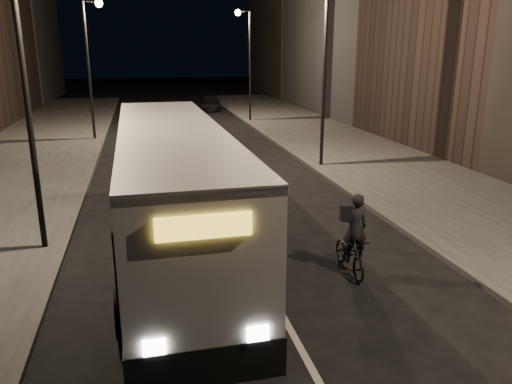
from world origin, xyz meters
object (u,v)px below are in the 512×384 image
streetlight_right_far (246,51)px  car_near (214,137)px  streetlight_right_mid (319,53)px  streetlight_left_near (32,56)px  streetlight_left_far (92,51)px  car_mid (155,124)px  city_bus (173,183)px  car_far (210,102)px  cyclist_on_bicycle (351,246)px

streetlight_right_far → car_near: 11.70m
streetlight_right_far → streetlight_right_mid: bearing=-90.0°
streetlight_left_near → streetlight_left_far: bearing=90.0°
streetlight_right_far → streetlight_left_near: same height
streetlight_left_near → streetlight_right_mid: bearing=36.9°
streetlight_right_mid → car_near: bearing=123.6°
streetlight_left_near → streetlight_left_far: same height
car_near → car_mid: size_ratio=0.89×
streetlight_right_far → streetlight_left_near: (-10.66, -24.00, 0.00)m
streetlight_right_mid → city_bus: streetlight_right_mid is taller
streetlight_left_near → city_bus: (3.36, -0.43, -3.46)m
car_near → streetlight_right_mid: bearing=-50.5°
city_bus → car_near: bearing=76.6°
streetlight_right_far → city_bus: bearing=-106.6°
streetlight_right_far → streetlight_left_far: (-10.66, -6.00, 0.00)m
streetlight_left_far → car_far: bearing=58.3°
streetlight_left_near → cyclist_on_bicycle: streetlight_left_near is taller
car_near → cyclist_on_bicycle: bearing=-80.8°
streetlight_left_far → cyclist_on_bicycle: size_ratio=3.77×
streetlight_right_mid → car_far: size_ratio=1.71×
cyclist_on_bicycle → streetlight_left_far: bearing=111.7°
car_near → city_bus: bearing=-96.7°
streetlight_right_mid → city_bus: size_ratio=0.62×
city_bus → car_mid: (0.10, 19.98, -1.21)m
cyclist_on_bicycle → car_near: bearing=95.3°
streetlight_right_mid → car_mid: (-7.20, 11.56, -4.67)m
car_near → car_far: size_ratio=0.79×
streetlight_right_mid → car_far: bearing=94.1°
streetlight_right_far → cyclist_on_bicycle: bearing=-96.4°
city_bus → cyclist_on_bicycle: 5.23m
streetlight_right_mid → city_bus: (-7.30, -8.43, -3.46)m
cyclist_on_bicycle → car_mid: (-4.17, 22.76, -0.03)m
streetlight_right_mid → streetlight_left_near: size_ratio=1.00×
car_far → car_mid: bearing=-106.6°
streetlight_right_far → car_mid: size_ratio=1.94×
streetlight_right_mid → streetlight_right_far: 16.00m
car_mid → streetlight_left_near: bearing=80.5°
car_mid → streetlight_left_far: bearing=24.8°
car_near → car_mid: 6.31m
streetlight_right_mid → streetlight_left_far: (-10.66, 10.00, 0.00)m
streetlight_right_mid → car_far: 24.95m
car_mid → car_far: size_ratio=0.89×
streetlight_left_near → car_far: size_ratio=1.71×
city_bus → cyclist_on_bicycle: bearing=-33.9°
city_bus → car_near: size_ratio=3.50×
streetlight_right_far → streetlight_left_far: bearing=-150.6°
streetlight_right_far → streetlight_left_near: 26.26m
streetlight_left_near → car_mid: 20.40m
streetlight_left_near → streetlight_left_far: size_ratio=1.00×
streetlight_right_far → city_bus: (-7.30, -24.43, -3.46)m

